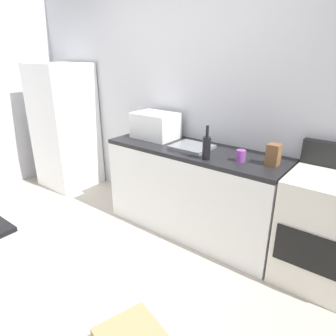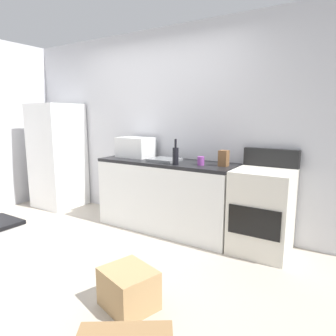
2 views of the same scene
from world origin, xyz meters
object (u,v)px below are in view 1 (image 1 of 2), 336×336
wine_bottle (207,147)px  coffee_mug (241,156)px  refrigerator (65,127)px  stove_oven (322,229)px  microwave (156,125)px  knife_block (273,155)px

wine_bottle → coffee_mug: bearing=27.0°
refrigerator → stove_oven: size_ratio=1.49×
stove_oven → microwave: (-1.77, 0.06, 0.57)m
stove_oven → knife_block: stove_oven is taller
knife_block → stove_oven: bearing=-0.0°
refrigerator → coffee_mug: bearing=-0.4°
microwave → wine_bottle: size_ratio=1.53×
refrigerator → coffee_mug: size_ratio=16.44×
stove_oven → wine_bottle: wine_bottle is taller
microwave → wine_bottle: bearing=-18.8°
refrigerator → stove_oven: (3.27, 0.06, -0.36)m
microwave → wine_bottle: 0.85m
stove_oven → knife_block: size_ratio=6.11×
stove_oven → wine_bottle: bearing=-167.9°
stove_oven → microwave: 1.86m
stove_oven → microwave: size_ratio=2.39×
refrigerator → wine_bottle: (2.30, -0.15, 0.19)m
refrigerator → wine_bottle: 2.32m
wine_bottle → coffee_mug: 0.30m
microwave → coffee_mug: 1.07m
stove_oven → knife_block: bearing=180.0°
wine_bottle → knife_block: bearing=22.3°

